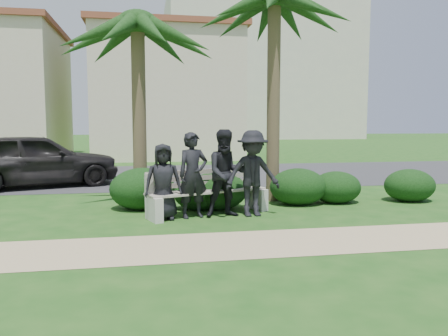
{
  "coord_description": "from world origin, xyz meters",
  "views": [
    {
      "loc": [
        -2.26,
        -8.41,
        1.89
      ],
      "look_at": [
        -0.57,
        1.0,
        0.94
      ],
      "focal_mm": 35.0,
      "sensor_mm": 36.0,
      "label": 1
    }
  ],
  "objects_px": {
    "park_bench": "(209,195)",
    "car_a": "(36,160)",
    "palm_left": "(137,24)",
    "man_a": "(163,182)",
    "man_d": "(253,173)",
    "man_c": "(226,173)",
    "man_b": "(193,175)"
  },
  "relations": [
    {
      "from": "man_b",
      "to": "palm_left",
      "type": "xyz_separation_m",
      "value": [
        -1.07,
        1.72,
        3.31
      ]
    },
    {
      "from": "man_d",
      "to": "man_b",
      "type": "bearing_deg",
      "value": 172.51
    },
    {
      "from": "park_bench",
      "to": "man_a",
      "type": "xyz_separation_m",
      "value": [
        -0.96,
        -0.34,
        0.35
      ]
    },
    {
      "from": "man_c",
      "to": "palm_left",
      "type": "bearing_deg",
      "value": 130.44
    },
    {
      "from": "man_c",
      "to": "man_a",
      "type": "bearing_deg",
      "value": 177.49
    },
    {
      "from": "man_d",
      "to": "car_a",
      "type": "height_order",
      "value": "man_d"
    },
    {
      "from": "man_c",
      "to": "car_a",
      "type": "xyz_separation_m",
      "value": [
        -4.92,
        5.31,
        -0.07
      ]
    },
    {
      "from": "man_a",
      "to": "palm_left",
      "type": "distance_m",
      "value": 3.9
    },
    {
      "from": "man_a",
      "to": "car_a",
      "type": "relative_size",
      "value": 0.31
    },
    {
      "from": "man_b",
      "to": "car_a",
      "type": "height_order",
      "value": "man_b"
    },
    {
      "from": "man_a",
      "to": "car_a",
      "type": "xyz_separation_m",
      "value": [
        -3.63,
        5.36,
        0.06
      ]
    },
    {
      "from": "man_a",
      "to": "man_c",
      "type": "height_order",
      "value": "man_c"
    },
    {
      "from": "man_b",
      "to": "man_c",
      "type": "bearing_deg",
      "value": -18.53
    },
    {
      "from": "man_a",
      "to": "palm_left",
      "type": "relative_size",
      "value": 0.3
    },
    {
      "from": "palm_left",
      "to": "man_a",
      "type": "bearing_deg",
      "value": -75.39
    },
    {
      "from": "park_bench",
      "to": "man_b",
      "type": "relative_size",
      "value": 1.61
    },
    {
      "from": "park_bench",
      "to": "car_a",
      "type": "distance_m",
      "value": 6.82
    },
    {
      "from": "man_a",
      "to": "man_d",
      "type": "xyz_separation_m",
      "value": [
        1.83,
        0.01,
        0.13
      ]
    },
    {
      "from": "palm_left",
      "to": "car_a",
      "type": "relative_size",
      "value": 1.06
    },
    {
      "from": "man_a",
      "to": "park_bench",
      "type": "bearing_deg",
      "value": 14.92
    },
    {
      "from": "palm_left",
      "to": "car_a",
      "type": "distance_m",
      "value": 5.83
    },
    {
      "from": "man_d",
      "to": "car_a",
      "type": "bearing_deg",
      "value": 130.88
    },
    {
      "from": "man_c",
      "to": "palm_left",
      "type": "relative_size",
      "value": 0.35
    },
    {
      "from": "man_a",
      "to": "man_c",
      "type": "bearing_deg",
      "value": -2.38
    },
    {
      "from": "man_c",
      "to": "man_b",
      "type": "bearing_deg",
      "value": 173.65
    },
    {
      "from": "man_b",
      "to": "man_c",
      "type": "distance_m",
      "value": 0.69
    },
    {
      "from": "man_b",
      "to": "palm_left",
      "type": "distance_m",
      "value": 3.89
    },
    {
      "from": "man_b",
      "to": "man_a",
      "type": "bearing_deg",
      "value": 169.65
    },
    {
      "from": "man_b",
      "to": "man_d",
      "type": "relative_size",
      "value": 0.98
    },
    {
      "from": "man_b",
      "to": "palm_left",
      "type": "height_order",
      "value": "palm_left"
    },
    {
      "from": "man_b",
      "to": "man_d",
      "type": "distance_m",
      "value": 1.23
    },
    {
      "from": "man_c",
      "to": "man_d",
      "type": "xyz_separation_m",
      "value": [
        0.54,
        -0.04,
        -0.01
      ]
    }
  ]
}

